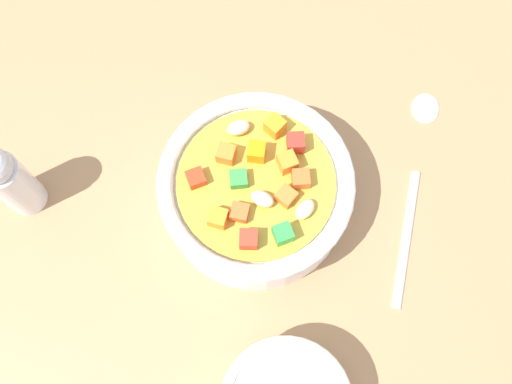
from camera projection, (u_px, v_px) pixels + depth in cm
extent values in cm
cube|color=#9E754F|center=(256.00, 206.00, 55.95)|extent=(140.00, 140.00, 2.00)
cylinder|color=white|center=(256.00, 194.00, 52.64)|extent=(15.56, 15.56, 4.96)
torus|color=white|center=(256.00, 183.00, 49.90)|extent=(15.98, 15.98, 1.35)
cylinder|color=gold|center=(256.00, 183.00, 50.09)|extent=(12.87, 12.87, 0.40)
ellipsoid|color=#C6BB90|center=(305.00, 209.00, 48.68)|extent=(2.10, 2.29, 1.01)
cube|color=orange|center=(226.00, 154.00, 49.96)|extent=(1.91, 1.91, 1.35)
ellipsoid|color=beige|center=(258.00, 200.00, 48.81)|extent=(2.22, 2.26, 1.20)
cube|color=#EA5C29|center=(240.00, 212.00, 48.62)|extent=(1.89, 1.89, 0.99)
cube|color=orange|center=(256.00, 152.00, 49.88)|extent=(1.83, 1.83, 1.58)
cube|color=orange|center=(275.00, 126.00, 50.63)|extent=(1.88, 1.88, 1.49)
cube|color=green|center=(238.00, 179.00, 49.48)|extent=(1.63, 1.63, 0.98)
cube|color=orange|center=(286.00, 196.00, 49.01)|extent=(1.90, 1.90, 1.02)
cube|color=#D65D28|center=(301.00, 179.00, 49.36)|extent=(1.65, 1.65, 1.23)
cube|color=red|center=(248.00, 239.00, 47.72)|extent=(1.75, 1.75, 1.42)
cube|color=green|center=(283.00, 234.00, 47.82)|extent=(1.45, 1.45, 1.50)
cube|color=orange|center=(287.00, 162.00, 49.62)|extent=(1.48, 1.48, 1.55)
cube|color=red|center=(196.00, 178.00, 49.50)|extent=(1.46, 1.46, 0.99)
cube|color=orange|center=(218.00, 218.00, 48.28)|extent=(1.91, 1.91, 1.37)
cube|color=red|center=(296.00, 143.00, 50.17)|extent=(1.68, 1.68, 1.50)
ellipsoid|color=beige|center=(237.00, 129.00, 50.75)|extent=(1.25, 1.94, 1.15)
cylinder|color=silver|center=(407.00, 237.00, 53.59)|extent=(11.15, 6.85, 0.82)
ellipsoid|color=silver|center=(427.00, 106.00, 57.41)|extent=(3.94, 3.75, 0.94)
cylinder|color=silver|center=(14.00, 185.00, 51.69)|extent=(3.28, 3.28, 7.25)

